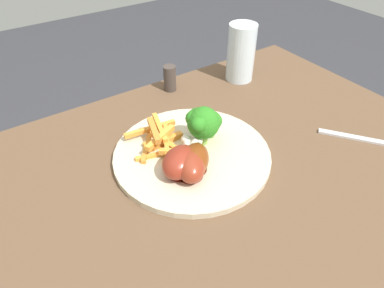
% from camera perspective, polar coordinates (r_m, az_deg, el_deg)
% --- Properties ---
extents(dining_table, '(0.90, 0.68, 0.70)m').
position_cam_1_polar(dining_table, '(0.72, 5.55, -10.71)').
color(dining_table, brown).
rests_on(dining_table, ground_plane).
extents(dinner_plate, '(0.29, 0.29, 0.01)m').
position_cam_1_polar(dinner_plate, '(0.64, -0.00, -1.79)').
color(dinner_plate, beige).
rests_on(dinner_plate, dining_table).
extents(broccoli_floret_front, '(0.07, 0.07, 0.08)m').
position_cam_1_polar(broccoli_floret_front, '(0.63, 1.79, 3.70)').
color(broccoli_floret_front, '#88B84A').
rests_on(broccoli_floret_front, dinner_plate).
extents(broccoli_floret_middle, '(0.04, 0.04, 0.06)m').
position_cam_1_polar(broccoli_floret_middle, '(0.66, 3.04, 3.73)').
color(broccoli_floret_middle, '#7BA14E').
rests_on(broccoli_floret_middle, dinner_plate).
extents(carrot_fries_pile, '(0.11, 0.14, 0.04)m').
position_cam_1_polar(carrot_fries_pile, '(0.65, -5.30, 0.84)').
color(carrot_fries_pile, orange).
rests_on(carrot_fries_pile, dinner_plate).
extents(chicken_drumstick_near, '(0.08, 0.12, 0.04)m').
position_cam_1_polar(chicken_drumstick_near, '(0.58, -0.33, -3.35)').
color(chicken_drumstick_near, '#5C1B10').
rests_on(chicken_drumstick_near, dinner_plate).
extents(chicken_drumstick_far, '(0.13, 0.10, 0.05)m').
position_cam_1_polar(chicken_drumstick_far, '(0.59, -1.78, -2.78)').
color(chicken_drumstick_far, '#5B180F').
rests_on(chicken_drumstick_far, dinner_plate).
extents(chicken_drumstick_extra, '(0.11, 0.11, 0.04)m').
position_cam_1_polar(chicken_drumstick_extra, '(0.59, 0.48, -2.47)').
color(chicken_drumstick_extra, '#4E1D09').
rests_on(chicken_drumstick_extra, dinner_plate).
extents(fork, '(0.12, 0.16, 0.00)m').
position_cam_1_polar(fork, '(0.77, 27.24, 0.57)').
color(fork, silver).
rests_on(fork, dining_table).
extents(water_glass, '(0.07, 0.07, 0.14)m').
position_cam_1_polar(water_glass, '(0.87, 8.15, 14.79)').
color(water_glass, silver).
rests_on(water_glass, dining_table).
extents(pepper_shaker, '(0.03, 0.03, 0.06)m').
position_cam_1_polar(pepper_shaker, '(0.83, -3.72, 10.86)').
color(pepper_shaker, '#423833').
rests_on(pepper_shaker, dining_table).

